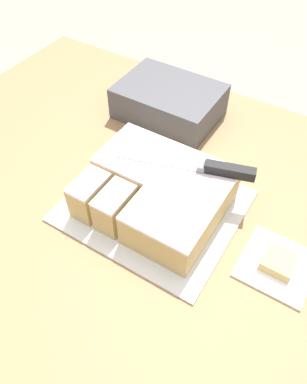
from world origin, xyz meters
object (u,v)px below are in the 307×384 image
brownie (278,261)px  storage_box (169,102)px  cake_board (154,205)px  cake (156,192)px  knife (213,168)px

brownie → storage_box: storage_box is taller
brownie → storage_box: 0.51m
cake_board → brownie: (0.28, -0.00, 0.01)m
cake_board → brownie: bearing=-0.1°
cake → brownie: size_ratio=4.82×
cake_board → cake: bearing=38.8°
cake_board → storage_box: bearing=114.5°
cake_board → knife: bearing=41.3°
cake → cake_board: bearing=-141.2°
cake_board → storage_box: size_ratio=1.37×
brownie → storage_box: (-0.42, 0.30, 0.03)m
cake_board → brownie: 0.28m
storage_box → cake_board: bearing=-65.5°
cake → brownie: 0.28m
cake → knife: size_ratio=1.00×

